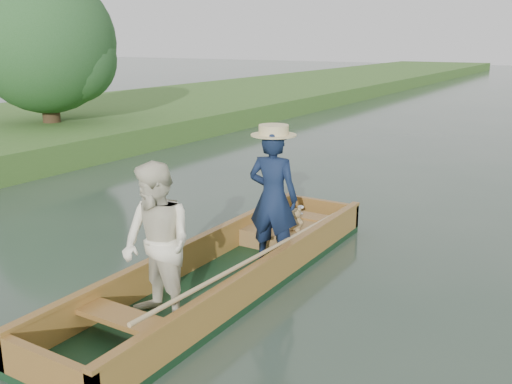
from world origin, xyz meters
The scene contains 3 objects.
ground centered at (0.00, 0.00, 0.00)m, with size 120.00×120.00×0.00m, color #283D30.
trees_far centered at (-0.51, 3.75, 2.56)m, with size 21.15×5.92×4.38m.
punt centered at (0.04, -0.13, 0.54)m, with size 1.12×5.00×1.73m.
Camera 1 is at (3.37, -4.88, 2.69)m, focal length 40.00 mm.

